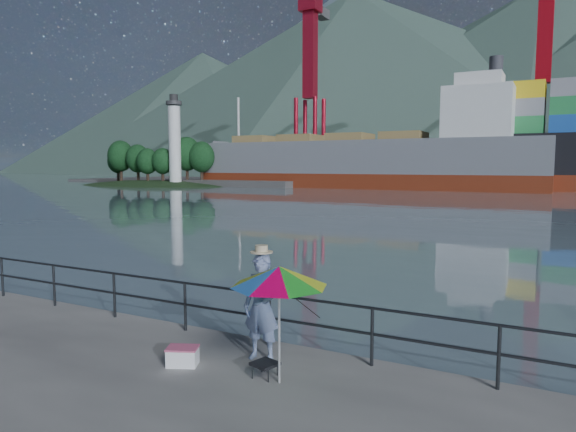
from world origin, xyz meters
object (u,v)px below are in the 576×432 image
at_px(cooler_bag, 183,357).
at_px(fisherman, 262,307).
at_px(beach_umbrella, 279,276).
at_px(bulk_carrier, 373,160).

bearing_deg(cooler_bag, fisherman, 15.14).
bearing_deg(cooler_bag, beach_umbrella, -19.41).
bearing_deg(beach_umbrella, fisherman, 135.75).
height_order(fisherman, cooler_bag, fisherman).
relative_size(fisherman, bulk_carrier, 0.04).
xyz_separation_m(cooler_bag, bulk_carrier, (-19.70, 69.61, 3.95)).
relative_size(fisherman, beach_umbrella, 1.01).
distance_m(fisherman, bulk_carrier, 71.88).
bearing_deg(fisherman, bulk_carrier, 104.92).
distance_m(beach_umbrella, bulk_carrier, 72.75).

